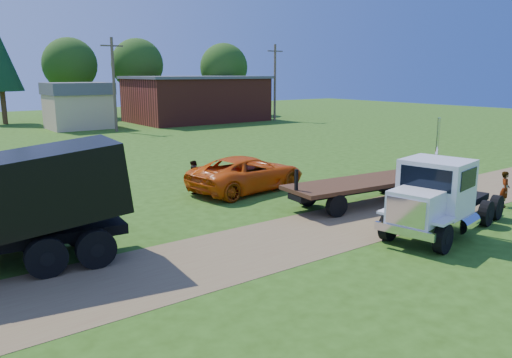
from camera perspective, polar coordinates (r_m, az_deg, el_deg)
ground at (r=18.49m, az=7.30°, el=-5.90°), size 140.00×140.00×0.00m
dirt_track at (r=18.49m, az=7.30°, el=-5.89°), size 120.00×4.20×0.01m
white_semi_tractor at (r=18.55m, az=19.95°, el=-2.01°), size 6.92×3.36×4.08m
orange_pickup at (r=24.40m, az=-0.98°, el=0.66°), size 6.43×3.56×1.70m
flatbed_trailer at (r=22.35m, az=12.19°, el=-0.77°), size 7.62×2.96×1.91m
spectator_a at (r=23.87m, az=26.56°, el=-1.06°), size 0.68×0.60×1.56m
spectator_b at (r=23.98m, az=-7.19°, el=0.22°), size 0.98×0.95×1.59m
brick_building at (r=60.77m, az=-6.82°, el=9.11°), size 15.40×10.40×5.30m
tan_shed at (r=55.15m, az=-19.64°, el=7.97°), size 6.20×5.40×4.70m
utility_poles at (r=51.00m, az=-15.93°, el=10.51°), size 42.20×0.28×9.00m
tree_row at (r=64.42m, az=-25.16°, el=11.80°), size 56.75×15.30×10.63m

